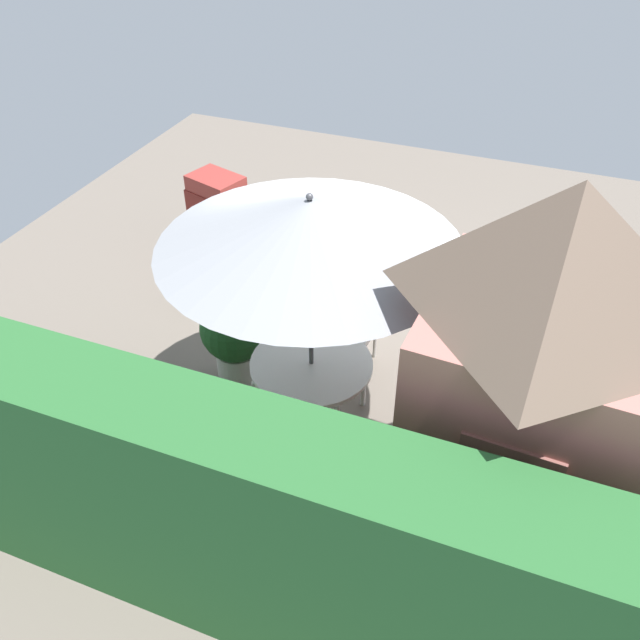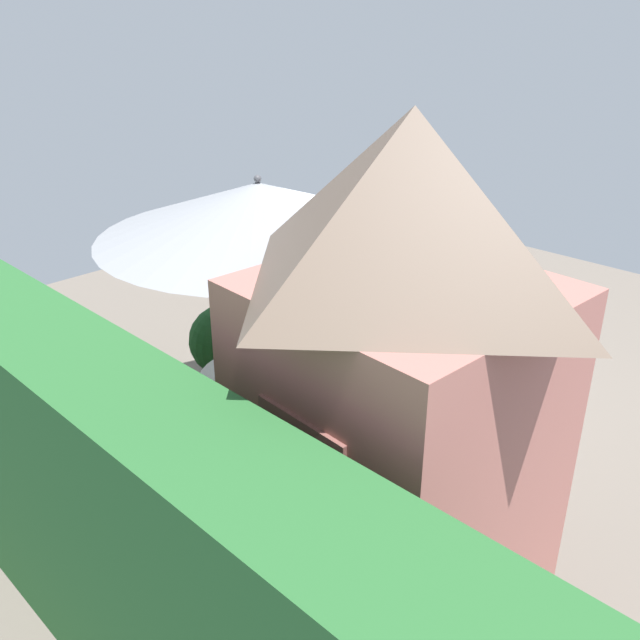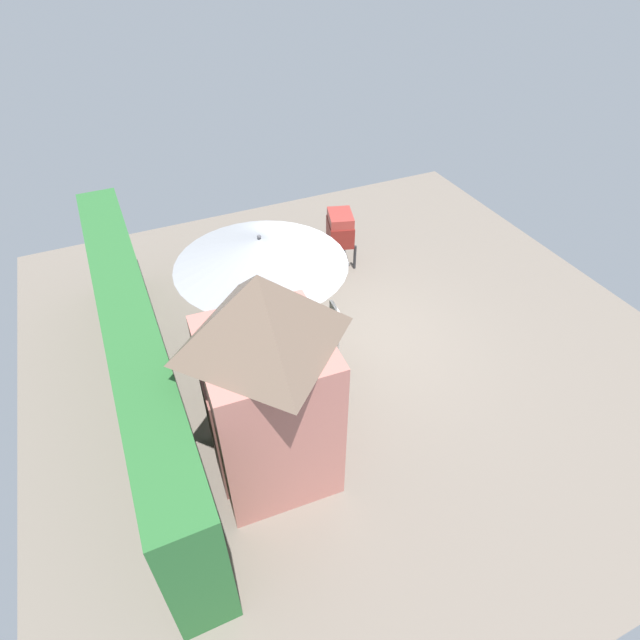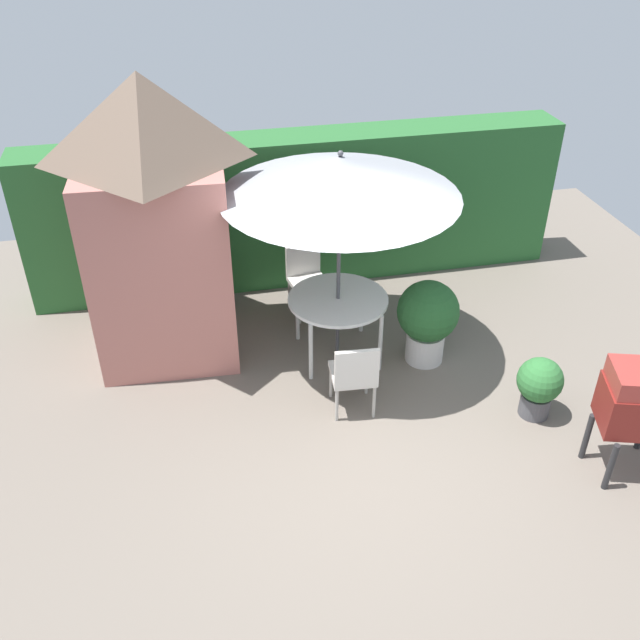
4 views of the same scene
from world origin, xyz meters
name	(u,v)px [view 3 (image 3 of 4)]	position (x,y,z in m)	size (l,w,h in m)	color
ground_plane	(350,342)	(0.00, 0.00, 0.00)	(11.00, 11.00, 0.00)	#6B6056
hedge_backdrop	(140,357)	(0.00, 3.50, 1.02)	(7.18, 0.67, 2.05)	#28602D
garden_shed	(267,383)	(-1.85, 2.14, 1.68)	(1.71, 1.66, 3.28)	#B26B60
patio_table	(267,332)	(0.08, 1.51, 0.72)	(1.16, 1.16, 0.79)	white
patio_umbrella	(260,252)	(0.08, 1.51, 2.27)	(2.57, 2.57, 2.55)	#4C4C51
bbq_grill	(340,229)	(2.38, -0.93, 0.85)	(0.82, 0.68, 1.20)	maroon
chair_near_shed	(209,366)	(-0.08, 2.56, 0.52)	(0.53, 0.53, 0.90)	silver
chair_far_side	(329,327)	(0.00, 0.44, 0.52)	(0.49, 0.50, 0.90)	silver
potted_plant_by_shed	(309,269)	(1.89, -0.01, 0.40)	(0.48, 0.48, 0.70)	#4C4C51
potted_plant_by_grill	(266,299)	(1.07, 1.18, 0.60)	(0.72, 0.72, 1.04)	silver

